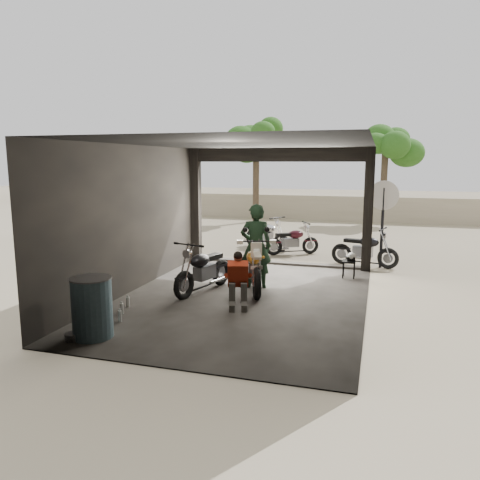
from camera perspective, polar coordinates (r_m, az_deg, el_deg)
The scene contains 16 objects.
ground at distance 9.84m, azimuth 0.33°, elevation -7.24°, with size 80.00×80.00×0.00m, color #7A6D56.
garage at distance 10.07m, azimuth 1.21°, elevation 0.60°, with size 7.00×7.13×3.20m.
boundary_wall at distance 23.30m, azimuth 10.06°, elevation 3.87°, with size 18.00×0.30×1.20m, color gray.
tree_left at distance 22.30m, azimuth 1.99°, elevation 12.47°, with size 2.20×2.20×5.60m.
tree_right at distance 23.06m, azimuth 17.33°, elevation 10.90°, with size 2.20×2.20×5.00m.
main_bike at distance 10.34m, azimuth 1.65°, elevation -2.85°, with size 0.77×1.87×1.25m, color beige, non-canonical shape.
left_bike at distance 10.27m, azimuth -4.50°, elevation -3.22°, with size 0.71×1.71×1.16m, color black, non-canonical shape.
outside_bike_a at distance 15.36m, azimuth 3.23°, elevation 0.92°, with size 0.66×1.61×1.09m, color black, non-canonical shape.
outside_bike_b at distance 14.46m, azimuth 6.41°, elevation 0.16°, with size 0.61×1.48×1.00m, color #370D15, non-canonical shape.
outside_bike_c at distance 13.20m, azimuth 14.95°, elevation -0.81°, with size 0.66×1.61×1.09m, color black, non-canonical shape.
rider at distance 10.51m, azimuth 1.95°, elevation -0.78°, with size 0.70×0.46×1.92m, color black.
mechanic at distance 9.16m, azimuth -0.25°, elevation -5.09°, with size 0.54×0.73×1.06m, color red, non-canonical shape.
stool at distance 11.80m, azimuth 13.14°, elevation -2.82°, with size 0.31×0.31×0.44m.
helmet at distance 11.79m, azimuth 13.44°, elevation -1.98°, with size 0.22×0.23×0.21m, color silver.
oil_drum at distance 7.99m, azimuth -17.59°, elevation -7.97°, with size 0.65×0.65×1.00m, color #3C5966.
sign_post at distance 13.01m, azimuth 17.04°, elevation 3.57°, with size 0.78×0.08×2.35m.
Camera 1 is at (2.64, -9.05, 2.84)m, focal length 35.00 mm.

